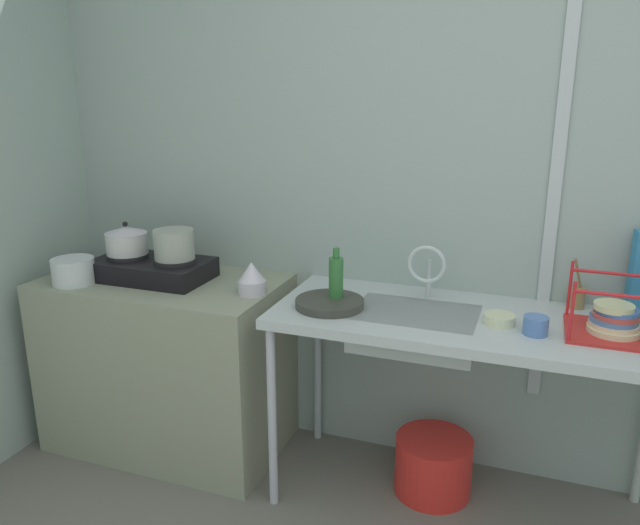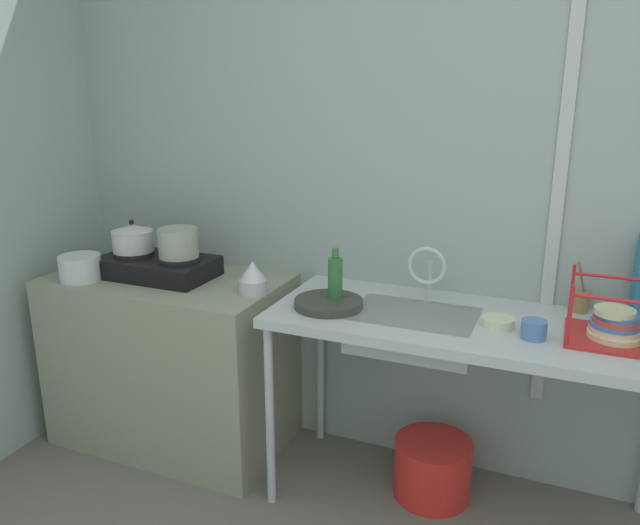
% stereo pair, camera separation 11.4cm
% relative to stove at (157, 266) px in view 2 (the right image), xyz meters
% --- Properties ---
extents(wall_back, '(5.25, 0.10, 2.70)m').
position_rel_stove_xyz_m(wall_back, '(1.63, 0.35, 0.47)').
color(wall_back, '#93A49D').
rests_on(wall_back, ground).
extents(wall_metal_strip, '(0.05, 0.01, 2.16)m').
position_rel_stove_xyz_m(wall_metal_strip, '(1.69, 0.30, 0.61)').
color(wall_metal_strip, '#B2BDBD').
extents(counter_concrete, '(1.09, 0.61, 0.83)m').
position_rel_stove_xyz_m(counter_concrete, '(0.05, 0.00, -0.46)').
color(counter_concrete, gray).
rests_on(counter_concrete, ground).
extents(counter_sink, '(1.50, 0.61, 0.83)m').
position_rel_stove_xyz_m(counter_sink, '(1.42, 0.00, -0.11)').
color(counter_sink, '#B2BDBD').
rests_on(counter_sink, ground).
extents(stove, '(0.53, 0.31, 0.11)m').
position_rel_stove_xyz_m(stove, '(0.00, 0.00, 0.00)').
color(stove, black).
rests_on(stove, counter_concrete).
extents(pot_on_left_burner, '(0.19, 0.19, 0.15)m').
position_rel_stove_xyz_m(pot_on_left_burner, '(-0.13, 0.00, 0.12)').
color(pot_on_left_burner, silver).
rests_on(pot_on_left_burner, stove).
extents(pot_on_right_burner, '(0.18, 0.18, 0.13)m').
position_rel_stove_xyz_m(pot_on_right_burner, '(0.13, 0.00, 0.12)').
color(pot_on_right_burner, '#9BA293').
rests_on(pot_on_right_burner, stove).
extents(pot_beside_stove, '(0.19, 0.19, 0.12)m').
position_rel_stove_xyz_m(pot_beside_stove, '(-0.29, -0.18, 0.01)').
color(pot_beside_stove, silver).
rests_on(pot_beside_stove, counter_concrete).
extents(percolator, '(0.12, 0.12, 0.14)m').
position_rel_stove_xyz_m(percolator, '(0.53, -0.04, 0.02)').
color(percolator, silver).
rests_on(percolator, counter_concrete).
extents(sink_basin, '(0.48, 0.33, 0.14)m').
position_rel_stove_xyz_m(sink_basin, '(1.23, -0.02, -0.12)').
color(sink_basin, '#B2BDBD').
rests_on(sink_basin, counter_sink).
extents(faucet, '(0.16, 0.09, 0.24)m').
position_rel_stove_xyz_m(faucet, '(1.24, 0.12, 0.10)').
color(faucet, '#B2BDBD').
rests_on(faucet, counter_sink).
extents(frying_pan, '(0.28, 0.28, 0.03)m').
position_rel_stove_xyz_m(frying_pan, '(0.89, -0.08, -0.03)').
color(frying_pan, '#36372F').
rests_on(frying_pan, counter_sink).
extents(dish_rack, '(0.32, 0.28, 0.22)m').
position_rel_stove_xyz_m(dish_rack, '(1.93, -0.00, 0.00)').
color(dish_rack, red).
rests_on(dish_rack, counter_sink).
extents(cup_by_rack, '(0.09, 0.09, 0.07)m').
position_rel_stove_xyz_m(cup_by_rack, '(1.67, -0.09, -0.02)').
color(cup_by_rack, '#4E75B7').
rests_on(cup_by_rack, counter_sink).
extents(small_bowl_on_drainboard, '(0.12, 0.12, 0.04)m').
position_rel_stove_xyz_m(small_bowl_on_drainboard, '(1.54, -0.03, -0.03)').
color(small_bowl_on_drainboard, beige).
rests_on(small_bowl_on_drainboard, counter_sink).
extents(bottle_by_sink, '(0.06, 0.06, 0.24)m').
position_rel_stove_xyz_m(bottle_by_sink, '(0.90, -0.04, 0.05)').
color(bottle_by_sink, '#2D6A30').
rests_on(bottle_by_sink, counter_sink).
extents(utensil_jar, '(0.06, 0.06, 0.21)m').
position_rel_stove_xyz_m(utensil_jar, '(1.82, 0.25, -0.00)').
color(utensil_jar, olive).
rests_on(utensil_jar, counter_sink).
extents(bucket_on_floor, '(0.33, 0.33, 0.25)m').
position_rel_stove_xyz_m(bucket_on_floor, '(1.32, 0.04, -0.75)').
color(bucket_on_floor, red).
rests_on(bucket_on_floor, ground).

